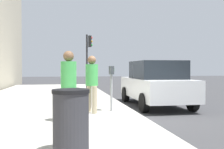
% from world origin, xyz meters
% --- Properties ---
extents(ground_plane, '(80.00, 80.00, 0.00)m').
position_xyz_m(ground_plane, '(0.00, 0.00, 0.00)').
color(ground_plane, '#38383A').
rests_on(ground_plane, ground).
extents(sidewalk_slab, '(28.00, 6.00, 0.15)m').
position_xyz_m(sidewalk_slab, '(0.00, 3.00, 0.07)').
color(sidewalk_slab, '#A8A59E').
rests_on(sidewalk_slab, ground_plane).
extents(parking_meter, '(0.36, 0.12, 1.41)m').
position_xyz_m(parking_meter, '(-0.00, 0.73, 1.17)').
color(parking_meter, gray).
rests_on(parking_meter, sidewalk_slab).
extents(pedestrian_at_meter, '(0.50, 0.37, 1.72)m').
position_xyz_m(pedestrian_at_meter, '(-0.19, 1.36, 1.15)').
color(pedestrian_at_meter, tan).
rests_on(pedestrian_at_meter, sidewalk_slab).
extents(pedestrian_bystander, '(0.47, 0.39, 1.77)m').
position_xyz_m(pedestrian_bystander, '(-1.47, 2.07, 1.20)').
color(pedestrian_bystander, '#47474C').
rests_on(pedestrian_bystander, sidewalk_slab).
extents(parked_sedan_near, '(4.42, 2.01, 1.77)m').
position_xyz_m(parked_sedan_near, '(1.74, -1.35, 0.89)').
color(parked_sedan_near, silver).
rests_on(parked_sedan_near, ground_plane).
extents(traffic_signal, '(0.24, 0.44, 3.60)m').
position_xyz_m(traffic_signal, '(9.40, 0.60, 2.58)').
color(traffic_signal, black).
rests_on(traffic_signal, sidewalk_slab).
extents(trash_bin, '(0.59, 0.59, 1.01)m').
position_xyz_m(trash_bin, '(-3.91, 2.07, 0.66)').
color(trash_bin, '#2D2D33').
rests_on(trash_bin, sidewalk_slab).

